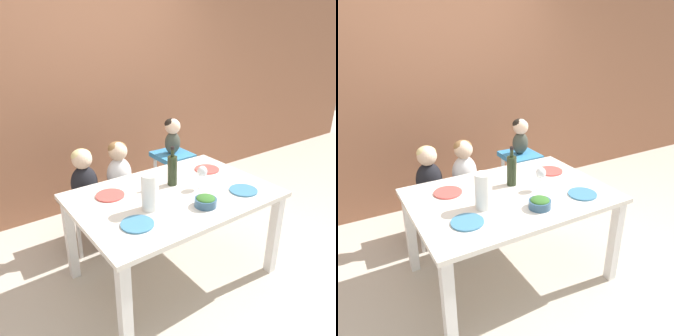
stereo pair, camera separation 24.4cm
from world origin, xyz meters
TOP-DOWN VIEW (x-y plane):
  - ground_plane at (0.00, 0.00)m, footprint 14.00×14.00m
  - wall_back at (0.00, 1.52)m, footprint 10.00×0.06m
  - dining_table at (0.00, 0.00)m, footprint 1.48×1.01m
  - chair_far_left at (-0.39, 0.79)m, footprint 0.41×0.43m
  - chair_far_center at (-0.05, 0.79)m, footprint 0.41×0.43m
  - chair_right_highchair at (0.57, 0.79)m, footprint 0.35×0.36m
  - person_child_left at (-0.39, 0.79)m, footprint 0.24×0.19m
  - person_child_center at (-0.05, 0.79)m, footprint 0.24×0.19m
  - person_baby_right at (0.57, 0.79)m, footprint 0.17×0.16m
  - wine_bottle at (0.08, 0.13)m, footprint 0.08×0.08m
  - paper_towel_roll at (-0.27, -0.09)m, footprint 0.12×0.12m
  - wine_glass_near at (0.23, -0.05)m, footprint 0.08×0.08m
  - salad_bowl_large at (0.06, -0.28)m, footprint 0.16×0.16m
  - dinner_plate_front_left at (-0.44, -0.22)m, footprint 0.21×0.21m
  - dinner_plate_back_left at (-0.41, 0.24)m, footprint 0.21×0.21m
  - dinner_plate_back_right at (0.51, 0.19)m, footprint 0.21×0.21m
  - dinner_plate_front_right at (0.45, -0.28)m, footprint 0.21×0.21m

SIDE VIEW (x-z plane):
  - ground_plane at x=0.00m, z-range 0.00..0.00m
  - chair_far_left at x=-0.39m, z-range 0.16..0.63m
  - chair_far_center at x=-0.05m, z-range 0.16..0.63m
  - chair_right_highchair at x=0.57m, z-range 0.20..0.91m
  - dining_table at x=0.00m, z-range 0.27..1.01m
  - person_child_left at x=-0.39m, z-range 0.48..0.95m
  - person_child_center at x=-0.05m, z-range 0.48..0.95m
  - dinner_plate_front_left at x=-0.44m, z-range 0.74..0.75m
  - dinner_plate_back_left at x=-0.41m, z-range 0.74..0.75m
  - dinner_plate_back_right at x=0.51m, z-range 0.74..0.75m
  - dinner_plate_front_right at x=0.45m, z-range 0.74..0.75m
  - salad_bowl_large at x=0.06m, z-range 0.74..0.82m
  - wine_bottle at x=0.08m, z-range 0.71..1.02m
  - paper_towel_roll at x=-0.27m, z-range 0.74..0.99m
  - wine_glass_near at x=0.23m, z-range 0.78..0.96m
  - person_baby_right at x=0.57m, z-range 0.74..1.10m
  - wall_back at x=0.00m, z-range 0.00..2.70m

